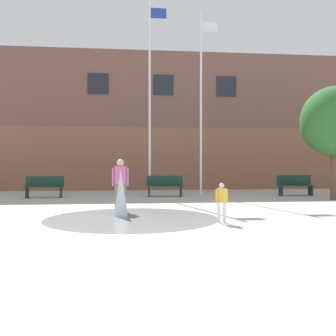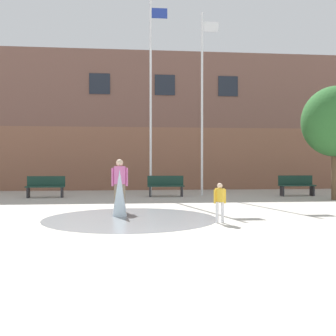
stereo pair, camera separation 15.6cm
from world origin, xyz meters
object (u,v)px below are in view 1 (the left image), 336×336
object	(u,v)px
park_bench_under_left_flagpole	(165,186)
flagpole_right	(202,99)
park_bench_left_of_flagpoles	(44,186)
park_bench_far_right	(295,185)
flagpole_left	(150,92)
adult_watching	(120,181)
street_tree_near_building	(334,122)
child_in_fountain	(222,199)

from	to	relation	value
park_bench_under_left_flagpole	flagpole_right	world-z (taller)	flagpole_right
park_bench_left_of_flagpoles	park_bench_far_right	xyz separation A→B (m)	(11.03, -0.18, 0.00)
flagpole_left	flagpole_right	xyz separation A→B (m)	(2.33, 0.00, -0.27)
park_bench_far_right	park_bench_left_of_flagpoles	bearing A→B (deg)	179.08
park_bench_under_left_flagpole	adult_watching	distance (m)	5.53
park_bench_left_of_flagpoles	street_tree_near_building	xyz separation A→B (m)	(11.73, -2.21, 2.64)
adult_watching	child_in_fountain	size ratio (longest dim) A/B	1.61
street_tree_near_building	park_bench_under_left_flagpole	bearing A→B (deg)	161.30
flagpole_right	park_bench_far_right	bearing A→B (deg)	-8.61
adult_watching	child_in_fountain	bearing A→B (deg)	133.31
park_bench_under_left_flagpole	street_tree_near_building	size ratio (longest dim) A/B	0.35
park_bench_far_right	street_tree_near_building	distance (m)	3.41
park_bench_left_of_flagpoles	flagpole_left	world-z (taller)	flagpole_left
child_in_fountain	street_tree_near_building	bearing A→B (deg)	-89.45
park_bench_far_right	child_in_fountain	bearing A→B (deg)	-125.14
park_bench_left_of_flagpoles	street_tree_near_building	distance (m)	12.23
adult_watching	flagpole_left	world-z (taller)	flagpole_left
park_bench_left_of_flagpoles	park_bench_under_left_flagpole	size ratio (longest dim) A/B	1.00
park_bench_left_of_flagpoles	park_bench_under_left_flagpole	bearing A→B (deg)	0.17
park_bench_far_right	child_in_fountain	size ratio (longest dim) A/B	1.62
park_bench_under_left_flagpole	child_in_fountain	xyz separation A→B (m)	(0.64, -7.64, 0.10)
child_in_fountain	flagpole_left	world-z (taller)	flagpole_left
flagpole_right	street_tree_near_building	world-z (taller)	flagpole_right
park_bench_under_left_flagpole	adult_watching	bearing A→B (deg)	-109.95
flagpole_left	street_tree_near_building	xyz separation A→B (m)	(7.19, -2.67, -1.53)
park_bench_under_left_flagpole	flagpole_left	size ratio (longest dim) A/B	0.18
street_tree_near_building	child_in_fountain	bearing A→B (deg)	-137.67
park_bench_under_left_flagpole	adult_watching	size ratio (longest dim) A/B	1.01
park_bench_left_of_flagpoles	adult_watching	distance (m)	6.13
park_bench_left_of_flagpoles	child_in_fountain	bearing A→B (deg)	-52.83
park_bench_left_of_flagpoles	flagpole_right	size ratio (longest dim) A/B	0.19
flagpole_left	flagpole_right	size ratio (longest dim) A/B	1.06
park_bench_under_left_flagpole	park_bench_far_right	world-z (taller)	same
child_in_fountain	park_bench_under_left_flagpole	bearing A→B (deg)	-37.00
adult_watching	flagpole_left	xyz separation A→B (m)	(1.27, 5.62, 3.72)
child_in_fountain	flagpole_left	xyz separation A→B (m)	(-1.25, 8.08, 4.07)
flagpole_right	flagpole_left	bearing A→B (deg)	-180.00
park_bench_under_left_flagpole	adult_watching	world-z (taller)	adult_watching
park_bench_left_of_flagpoles	park_bench_far_right	distance (m)	11.03
flagpole_right	park_bench_left_of_flagpoles	bearing A→B (deg)	-176.23
flagpole_right	street_tree_near_building	size ratio (longest dim) A/B	1.82
park_bench_left_of_flagpoles	flagpole_right	xyz separation A→B (m)	(6.87, 0.45, 3.90)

